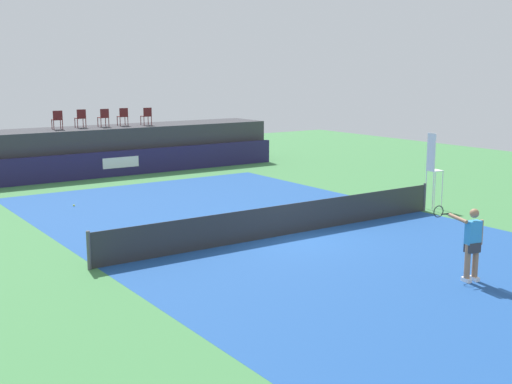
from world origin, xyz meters
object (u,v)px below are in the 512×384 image
tennis_player (471,242)px  tennis_ball (74,205)px  spectator_chair_far_left (57,119)px  net_post_far (424,197)px  spectator_chair_left (81,117)px  spectator_chair_far_right (147,115)px  umpire_chair (433,166)px  spectator_chair_center (104,117)px  spectator_chair_right (123,116)px  net_post_near (89,250)px

tennis_player → tennis_ball: size_ratio=26.03×
spectator_chair_far_left → net_post_far: 17.36m
spectator_chair_far_left → spectator_chair_left: (1.24, 0.31, 0.00)m
tennis_ball → net_post_far: bearing=-37.9°
spectator_chair_far_right → umpire_chair: bearing=-74.9°
umpire_chair → spectator_chair_far_right: bearing=105.1°
spectator_chair_center → tennis_ball: size_ratio=13.06×
spectator_chair_right → umpire_chair: (5.16, -15.36, -1.11)m
net_post_far → tennis_ball: 12.76m
net_post_near → spectator_chair_far_right: bearing=59.8°
spectator_chair_far_left → net_post_far: bearing=-61.8°
spectator_chair_center → tennis_player: size_ratio=0.50×
spectator_chair_center → net_post_far: (5.83, -15.29, -2.19)m
spectator_chair_left → tennis_ball: 8.68m
spectator_chair_left → tennis_ball: size_ratio=13.06×
spectator_chair_far_right → umpire_chair: (4.05, -14.99, -1.11)m
spectator_chair_right → tennis_ball: bearing=-125.0°
umpire_chair → tennis_player: bearing=-133.0°
tennis_player → tennis_ball: 14.71m
spectator_chair_right → net_post_far: size_ratio=0.89×
spectator_chair_right → spectator_chair_far_right: same height
spectator_chair_far_right → tennis_player: spectator_chair_far_right is taller
spectator_chair_left → net_post_near: (-5.48, -15.48, -2.19)m
spectator_chair_far_right → net_post_far: spectator_chair_far_right is taller
spectator_chair_left → tennis_player: bearing=-85.6°
net_post_near → tennis_ball: (2.34, 7.84, -0.46)m
spectator_chair_center → umpire_chair: 16.52m
spectator_chair_far_left → spectator_chair_far_right: same height
spectator_chair_left → net_post_near: size_ratio=0.89×
umpire_chair → tennis_player: umpire_chair is taller
spectator_chair_left → spectator_chair_center: 1.11m
spectator_chair_left → tennis_player: 21.64m
spectator_chair_far_left → tennis_player: (2.90, -21.20, -1.73)m
spectator_chair_right → spectator_chair_far_right: (1.11, -0.38, 0.00)m
umpire_chair → net_post_far: bearing=-177.0°
spectator_chair_right → tennis_player: bearing=-91.3°
spectator_chair_center → spectator_chair_far_right: (2.16, -0.28, 0.00)m
spectator_chair_far_right → tennis_ball: size_ratio=13.06×
umpire_chair → net_post_far: 1.15m
spectator_chair_right → tennis_ball: 9.58m
umpire_chair → net_post_near: bearing=-179.9°
tennis_player → spectator_chair_far_right: bearing=85.7°
spectator_chair_left → spectator_chair_right: 2.14m
spectator_chair_left → umpire_chair: bearing=-64.7°
spectator_chair_far_left → tennis_ball: size_ratio=13.06×
net_post_near → tennis_player: bearing=-40.2°
spectator_chair_far_left → spectator_chair_far_right: bearing=-2.2°
spectator_chair_far_right → net_post_far: 15.60m
spectator_chair_far_left → net_post_near: bearing=-105.6°
spectator_chair_left → spectator_chair_center: (1.09, -0.19, 0.00)m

